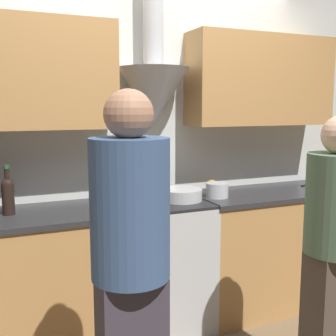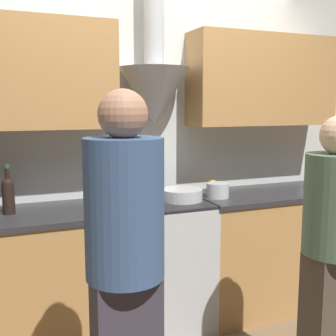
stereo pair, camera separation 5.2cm
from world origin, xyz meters
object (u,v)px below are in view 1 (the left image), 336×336
Objects in this scene: orange_fruit at (212,185)px; saucepan at (217,190)px; person_foreground_left at (131,276)px; mixing_bowl at (182,195)px; stock_pot at (142,190)px; wine_bottle_6 at (8,194)px; stove_range at (162,264)px; person_foreground_right at (335,250)px.

orange_fruit is 0.53× the size of saucepan.
person_foreground_left is (-1.12, -1.34, -0.05)m from orange_fruit.
stock_pot is at bearing 166.34° from mixing_bowl.
wine_bottle_6 is 1.26m from person_foreground_left.
stove_range is 1.39m from person_foreground_left.
person_foreground_right reaches higher than wine_bottle_6.
wine_bottle_6 is 0.19× the size of person_foreground_left.
orange_fruit is at bearing 50.22° from person_foreground_left.
person_foreground_left is at bearing -129.78° from orange_fruit.
stock_pot is 0.56m from saucepan.
saucepan is at bearing 94.93° from person_foreground_right.
stove_range is at bearing 114.79° from person_foreground_right.
person_foreground_right is (1.13, 0.05, -0.07)m from person_foreground_left.
mixing_bowl is at bearing 56.23° from person_foreground_left.
saucepan reaches higher than stove_range.
orange_fruit is at bearing 20.14° from stove_range.
stove_range is 5.60× the size of saucepan.
stove_range is 1.18m from wine_bottle_6.
mixing_bowl is 0.28m from saucepan.
stock_pot is 0.14× the size of person_foreground_left.
wine_bottle_6 is 1.91m from person_foreground_right.
wine_bottle_6 is 1.53m from orange_fruit.
mixing_bowl is 0.42m from orange_fruit.
mixing_bowl is (0.14, -0.03, 0.50)m from stove_range.
wine_bottle_6 is 1.36× the size of stock_pot.
stove_range is 0.60× the size of person_foreground_right.
person_foreground_right is (0.65, -1.14, -0.16)m from stock_pot.
stock_pot is at bearing -166.75° from orange_fruit.
mixing_bowl is 0.19× the size of person_foreground_right.
stock_pot is 0.66m from orange_fruit.
person_foreground_left reaches higher than mixing_bowl.
orange_fruit is at bearing 30.67° from mixing_bowl.
person_foreground_left reaches higher than stock_pot.
orange_fruit is 0.24m from saucepan.
person_foreground_left reaches higher than stove_range.
orange_fruit is (0.50, 0.18, 0.51)m from stove_range.
orange_fruit is at bearing 90.48° from person_foreground_right.
wine_bottle_6 is 1.16m from mixing_bowl.
person_foreground_left is (-0.62, -1.16, 0.45)m from stove_range.
orange_fruit is (0.64, 0.15, -0.04)m from stock_pot.
stock_pot reaches higher than stove_range.
mixing_bowl is at bearing 109.24° from person_foreground_right.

